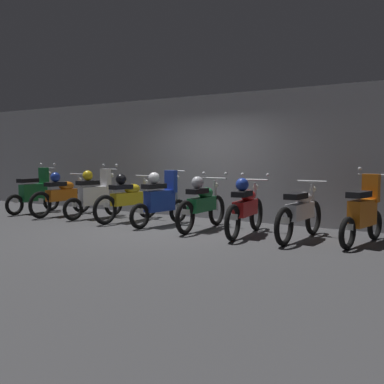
% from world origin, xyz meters
% --- Properties ---
extents(ground_plane, '(80.00, 80.00, 0.00)m').
position_xyz_m(ground_plane, '(0.00, 0.00, 0.00)').
color(ground_plane, '#424244').
extents(back_wall, '(17.16, 0.30, 2.91)m').
position_xyz_m(back_wall, '(0.00, 2.11, 1.45)').
color(back_wall, '#ADADB2').
rests_on(back_wall, ground).
extents(motorbike_slot_0, '(0.59, 1.68, 1.29)m').
position_xyz_m(motorbike_slot_0, '(-4.58, 0.48, 0.53)').
color(motorbike_slot_0, black).
rests_on(motorbike_slot_0, ground).
extents(motorbike_slot_1, '(0.56, 1.95, 1.08)m').
position_xyz_m(motorbike_slot_1, '(-3.56, 0.48, 0.53)').
color(motorbike_slot_1, black).
rests_on(motorbike_slot_1, ground).
extents(motorbike_slot_2, '(0.58, 1.67, 1.29)m').
position_xyz_m(motorbike_slot_2, '(-2.54, 0.58, 0.57)').
color(motorbike_slot_2, black).
rests_on(motorbike_slot_2, ground).
extents(motorbike_slot_3, '(0.56, 1.95, 1.08)m').
position_xyz_m(motorbike_slot_3, '(-1.53, 0.58, 0.53)').
color(motorbike_slot_3, black).
rests_on(motorbike_slot_3, ground).
extents(motorbike_slot_4, '(0.56, 1.67, 1.18)m').
position_xyz_m(motorbike_slot_4, '(-0.51, 0.45, 0.57)').
color(motorbike_slot_4, black).
rests_on(motorbike_slot_4, ground).
extents(motorbike_slot_5, '(0.59, 1.95, 1.15)m').
position_xyz_m(motorbike_slot_5, '(0.51, 0.48, 0.53)').
color(motorbike_slot_5, black).
rests_on(motorbike_slot_5, ground).
extents(motorbike_slot_6, '(0.59, 1.95, 1.15)m').
position_xyz_m(motorbike_slot_6, '(1.53, 0.36, 0.53)').
color(motorbike_slot_6, black).
rests_on(motorbike_slot_6, ground).
extents(motorbike_slot_7, '(0.56, 1.95, 1.03)m').
position_xyz_m(motorbike_slot_7, '(2.55, 0.45, 0.49)').
color(motorbike_slot_7, black).
rests_on(motorbike_slot_7, ground).
extents(motorbike_slot_8, '(0.58, 1.67, 1.29)m').
position_xyz_m(motorbike_slot_8, '(3.57, 0.62, 0.53)').
color(motorbike_slot_8, black).
rests_on(motorbike_slot_8, ground).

